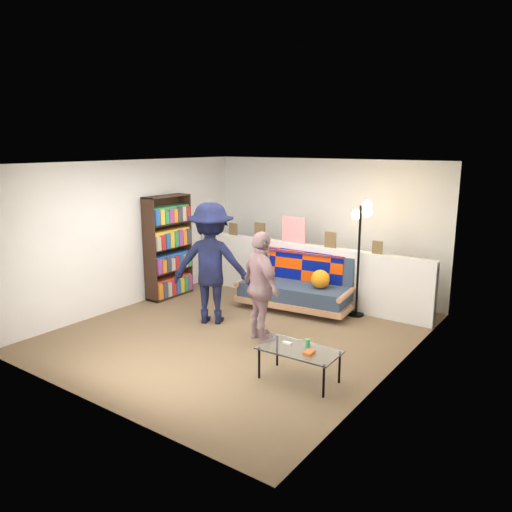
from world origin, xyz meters
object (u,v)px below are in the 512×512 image
(coffee_table, at_px, (300,351))
(futon_sofa, at_px, (298,286))
(bookshelf, at_px, (168,250))
(person_right, at_px, (261,287))
(person_left, at_px, (211,263))
(floor_lamp, at_px, (361,235))

(coffee_table, bearing_deg, futon_sofa, 121.11)
(bookshelf, xyz_separation_m, coffee_table, (3.55, -1.48, -0.48))
(coffee_table, relative_size, person_right, 0.61)
(bookshelf, xyz_separation_m, person_left, (1.46, -0.56, 0.08))
(bookshelf, bearing_deg, coffee_table, -22.62)
(coffee_table, relative_size, person_left, 0.51)
(coffee_table, xyz_separation_m, person_right, (-1.04, 0.73, 0.40))
(futon_sofa, bearing_deg, coffee_table, -58.89)
(bookshelf, bearing_deg, futon_sofa, 18.42)
(coffee_table, distance_m, floor_lamp, 2.66)
(person_left, bearing_deg, bookshelf, -49.78)
(floor_lamp, xyz_separation_m, person_right, (-0.66, -1.74, -0.52))
(person_left, bearing_deg, person_right, 140.74)
(coffee_table, xyz_separation_m, person_left, (-2.08, 0.92, 0.55))
(futon_sofa, bearing_deg, floor_lamp, 14.94)
(futon_sofa, relative_size, bookshelf, 1.09)
(futon_sofa, xyz_separation_m, coffee_table, (1.34, -2.21, -0.01))
(futon_sofa, relative_size, person_right, 1.28)
(person_right, bearing_deg, coffee_table, 172.96)
(floor_lamp, bearing_deg, coffee_table, -81.12)
(floor_lamp, relative_size, person_right, 1.19)
(futon_sofa, height_order, person_left, person_left)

